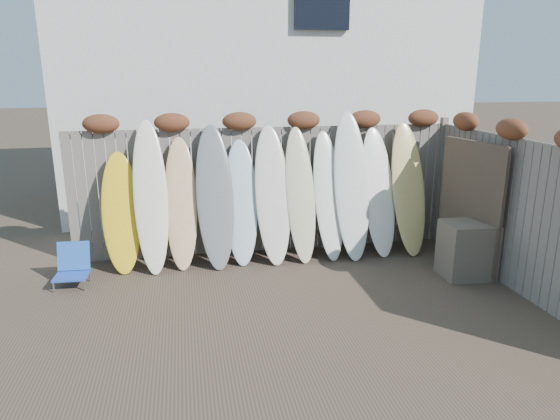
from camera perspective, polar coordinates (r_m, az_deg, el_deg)
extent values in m
plane|color=#493A2D|center=(6.08, 2.22, -12.13)|extent=(80.00, 80.00, 0.00)
cube|color=slate|center=(7.95, -1.66, 2.26)|extent=(6.00, 0.10, 2.00)
cube|color=slate|center=(8.92, 17.75, 3.31)|extent=(0.10, 0.10, 2.10)
ellipsoid|color=brown|center=(7.72, -19.79, 9.25)|extent=(0.52, 0.28, 0.28)
ellipsoid|color=brown|center=(7.63, -12.25, 9.74)|extent=(0.52, 0.28, 0.28)
ellipsoid|color=brown|center=(7.68, -4.67, 10.07)|extent=(0.52, 0.28, 0.28)
ellipsoid|color=brown|center=(7.85, 2.72, 10.22)|extent=(0.52, 0.28, 0.28)
ellipsoid|color=brown|center=(8.15, 9.68, 10.21)|extent=(0.52, 0.28, 0.28)
ellipsoid|color=brown|center=(8.55, 16.06, 10.07)|extent=(0.52, 0.28, 0.28)
cube|color=slate|center=(7.14, 26.06, -0.87)|extent=(0.10, 4.40, 2.00)
ellipsoid|color=brown|center=(7.24, 24.95, 8.38)|extent=(0.28, 0.56, 0.28)
ellipsoid|color=brown|center=(8.15, 20.45, 9.48)|extent=(0.28, 0.56, 0.28)
cube|color=silver|center=(11.87, -2.64, 16.33)|extent=(8.00, 5.00, 6.00)
cube|color=blue|center=(7.35, -22.72, -6.96)|extent=(0.44, 0.39, 0.03)
cube|color=#2459B4|center=(7.47, -22.52, -4.85)|extent=(0.43, 0.15, 0.39)
cylinder|color=#B1B2B9|center=(7.30, -24.46, -8.02)|extent=(0.02, 0.02, 0.16)
cylinder|color=#ADACB4|center=(7.58, -23.81, -7.07)|extent=(0.02, 0.02, 0.16)
cylinder|color=#A3A3AA|center=(7.19, -21.44, -8.01)|extent=(0.02, 0.02, 0.16)
cylinder|color=#A1A2A8|center=(7.48, -20.91, -7.05)|extent=(0.02, 0.02, 0.16)
cube|color=brown|center=(7.54, 20.59, -4.27)|extent=(0.70, 0.60, 0.79)
cube|color=#302A1D|center=(7.70, 20.85, 0.38)|extent=(0.25, 1.25, 1.89)
ellipsoid|color=yellow|center=(7.55, -17.71, -0.30)|extent=(0.57, 0.65, 1.72)
ellipsoid|color=#EAE6C7|center=(7.43, -14.57, 1.47)|extent=(0.53, 0.79, 2.16)
ellipsoid|color=#FFDD94|center=(7.48, -11.26, 0.74)|extent=(0.50, 0.70, 1.90)
ellipsoid|color=slate|center=(7.41, -7.44, 1.48)|extent=(0.58, 0.76, 2.08)
ellipsoid|color=silver|center=(7.54, -4.46, 0.88)|extent=(0.54, 0.69, 1.85)
ellipsoid|color=silver|center=(7.54, -0.86, 1.73)|extent=(0.55, 0.74, 2.05)
ellipsoid|color=beige|center=(7.62, 2.35, 1.75)|extent=(0.49, 0.74, 2.02)
ellipsoid|color=white|center=(7.75, 5.55, 1.65)|extent=(0.51, 0.73, 1.95)
ellipsoid|color=silver|center=(7.80, 8.17, 2.75)|extent=(0.56, 0.80, 2.24)
ellipsoid|color=white|center=(8.02, 11.19, 2.03)|extent=(0.60, 0.75, 1.99)
ellipsoid|color=#DABB6B|center=(8.17, 14.48, 2.34)|extent=(0.58, 0.75, 2.06)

